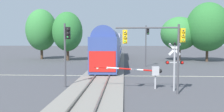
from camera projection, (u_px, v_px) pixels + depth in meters
ground_plane at (104, 76)px, 27.23m from camera, size 220.00×220.00×0.00m
road_centre_stripe at (104, 76)px, 27.23m from camera, size 44.00×0.20×0.01m
railway_track at (104, 75)px, 27.22m from camera, size 4.40×80.00×0.32m
commuter_train at (111, 46)px, 43.29m from camera, size 3.04×38.49×5.16m
crossing_gate_near at (148, 71)px, 20.11m from camera, size 5.50×0.40×1.83m
crossing_signal_mast at (175, 61)px, 19.15m from camera, size 1.36×0.44×3.81m
traffic_signal_far_side at (147, 39)px, 35.64m from camera, size 0.53×0.38×5.90m
traffic_signal_median at (66, 45)px, 20.59m from camera, size 0.53×0.38×5.29m
traffic_signal_near_right at (160, 42)px, 18.01m from camera, size 4.98×0.38×5.08m
oak_far_right at (179, 34)px, 45.63m from camera, size 6.75×6.75×7.98m
maple_right_background at (208, 27)px, 43.46m from camera, size 7.30×7.30×10.29m
pine_left_background at (41, 30)px, 48.83m from camera, size 5.97×5.97×9.74m
oak_behind_train at (67, 32)px, 45.65m from camera, size 5.50×5.50×8.90m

